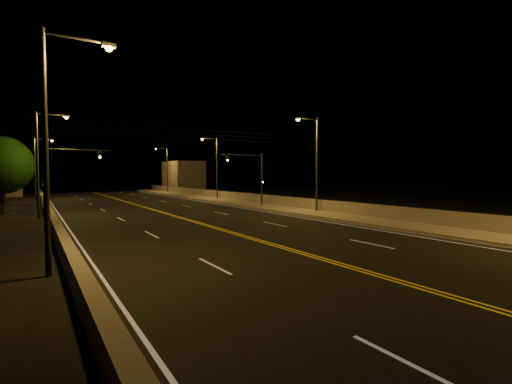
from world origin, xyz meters
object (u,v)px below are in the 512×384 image
streetlight_5 (41,157)px  tree_0 (2,165)px  traffic_signal_right (254,173)px  traffic_signal_left (58,173)px  streetlight_2 (215,164)px  streetlight_3 (166,167)px  streetlight_1 (314,159)px  streetlight_6 (37,164)px  streetlight_4 (54,134)px

streetlight_5 → tree_0: streetlight_5 is taller
traffic_signal_right → traffic_signal_left: same height
streetlight_2 → traffic_signal_left: 24.25m
streetlight_5 → tree_0: size_ratio=1.24×
streetlight_3 → tree_0: size_ratio=1.24×
streetlight_2 → traffic_signal_right: streetlight_2 is taller
streetlight_1 → streetlight_6: bearing=121.8°
streetlight_3 → streetlight_5: size_ratio=1.00×
traffic_signal_left → streetlight_3: bearing=60.2°
streetlight_2 → traffic_signal_left: streetlight_2 is taller
streetlight_3 → traffic_signal_right: streetlight_3 is taller
traffic_signal_left → tree_0: size_ratio=0.83×
streetlight_3 → traffic_signal_right: (-1.53, -35.49, -1.34)m
streetlight_5 → streetlight_2: bearing=29.7°
streetlight_6 → tree_0: bearing=-98.5°
streetlight_2 → streetlight_1: bearing=-90.0°
streetlight_5 → streetlight_6: size_ratio=1.00×
streetlight_5 → streetlight_3: bearing=58.2°
streetlight_6 → traffic_signal_right: size_ratio=1.49×
streetlight_3 → streetlight_2: bearing=-90.0°
traffic_signal_left → streetlight_4: bearing=-93.4°
streetlight_3 → streetlight_6: same height
streetlight_4 → traffic_signal_left: 19.36m
streetlight_6 → traffic_signal_right: (19.89, -26.35, -1.34)m
traffic_signal_left → streetlight_1: bearing=-22.1°
streetlight_2 → tree_0: streetlight_2 is taller
streetlight_2 → tree_0: (-24.43, -6.86, -0.62)m
streetlight_3 → tree_0: bearing=-130.0°
streetlight_3 → streetlight_5: 40.64m
streetlight_2 → streetlight_3: 22.29m
streetlight_4 → traffic_signal_left: (1.13, 19.28, -1.34)m
streetlight_3 → streetlight_5: bearing=-121.8°
tree_0 → streetlight_1: bearing=-30.8°
streetlight_3 → streetlight_6: (-21.43, -9.14, 0.00)m
streetlight_3 → tree_0: 38.04m
streetlight_3 → traffic_signal_left: (-20.29, -35.49, -1.34)m
streetlight_5 → traffic_signal_right: size_ratio=1.49×
streetlight_2 → streetlight_4: (-21.43, -32.48, 0.00)m
streetlight_2 → streetlight_4: 38.91m
streetlight_2 → traffic_signal_left: (-20.29, -13.21, -1.34)m
streetlight_3 → streetlight_4: size_ratio=1.00×
streetlight_2 → tree_0: size_ratio=1.24×
tree_0 → streetlight_6: bearing=81.5°
streetlight_1 → streetlight_5: size_ratio=1.00×
traffic_signal_right → streetlight_6: bearing=127.0°
streetlight_1 → traffic_signal_left: streetlight_1 is taller
streetlight_3 → tree_0: streetlight_3 is taller
streetlight_1 → streetlight_6: same height
streetlight_6 → streetlight_1: bearing=-58.2°
streetlight_1 → traffic_signal_right: 8.48m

